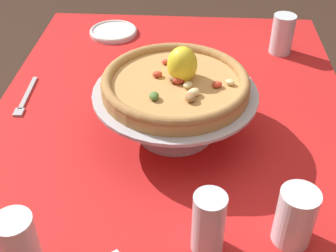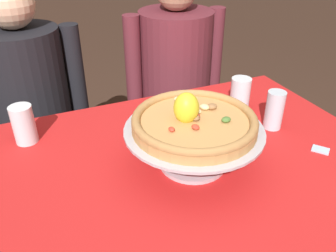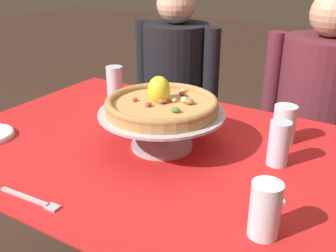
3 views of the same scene
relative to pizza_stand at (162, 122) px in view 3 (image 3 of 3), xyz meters
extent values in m
cylinder|color=brown|center=(-0.61, 0.38, -0.46)|extent=(0.06, 0.06, 0.69)
cube|color=brown|center=(-0.04, -0.01, -0.10)|extent=(1.25, 0.91, 0.02)
cube|color=red|center=(-0.04, -0.01, -0.09)|extent=(1.29, 0.95, 0.00)
cylinder|color=#B7B7C1|center=(0.00, 0.00, -0.08)|extent=(0.19, 0.19, 0.01)
cylinder|color=#B7B7C1|center=(0.00, 0.00, -0.02)|extent=(0.04, 0.04, 0.10)
cylinder|color=#B7B7C1|center=(0.00, 0.00, 0.03)|extent=(0.39, 0.39, 0.01)
cylinder|color=tan|center=(0.00, 0.00, 0.05)|extent=(0.34, 0.34, 0.03)
torus|color=#AF7D47|center=(0.00, 0.00, 0.07)|extent=(0.34, 0.34, 0.02)
ellipsoid|color=beige|center=(0.05, 0.04, 0.07)|extent=(0.04, 0.04, 0.02)
ellipsoid|color=#C63D28|center=(0.02, 0.09, 0.07)|extent=(0.02, 0.03, 0.01)
ellipsoid|color=beige|center=(-0.02, 0.01, 0.07)|extent=(0.04, 0.03, 0.02)
ellipsoid|color=#C63D28|center=(-0.08, -0.03, 0.07)|extent=(0.02, 0.02, 0.01)
ellipsoid|color=#996B42|center=(0.07, 0.04, 0.07)|extent=(0.03, 0.03, 0.02)
ellipsoid|color=#4C7533|center=(0.07, -0.04, 0.07)|extent=(0.03, 0.02, 0.01)
ellipsoid|color=#996B42|center=(0.00, 0.00, 0.07)|extent=(0.04, 0.04, 0.02)
ellipsoid|color=beige|center=(0.00, 0.12, 0.07)|extent=(0.03, 0.03, 0.01)
ellipsoid|color=#C63D28|center=(-0.02, -0.04, 0.07)|extent=(0.02, 0.03, 0.01)
ellipsoid|color=beige|center=(0.02, 0.03, 0.07)|extent=(0.03, 0.03, 0.01)
ellipsoid|color=#C63D28|center=(0.01, 0.01, 0.07)|extent=(0.03, 0.04, 0.02)
ellipsoid|color=yellow|center=(-0.02, 0.01, 0.10)|extent=(0.08, 0.08, 0.09)
cylinder|color=silver|center=(0.34, 0.08, -0.02)|extent=(0.06, 0.06, 0.13)
cylinder|color=silver|center=(0.34, 0.08, -0.03)|extent=(0.05, 0.05, 0.10)
cylinder|color=white|center=(0.41, -0.24, -0.02)|extent=(0.07, 0.07, 0.13)
cylinder|color=silver|center=(0.41, -0.24, -0.04)|extent=(0.06, 0.06, 0.09)
cylinder|color=silver|center=(-0.43, 0.31, -0.02)|extent=(0.07, 0.07, 0.12)
cylinder|color=silver|center=(-0.43, 0.31, -0.05)|extent=(0.06, 0.06, 0.06)
cylinder|color=white|center=(0.31, 0.24, -0.02)|extent=(0.07, 0.07, 0.12)
cylinder|color=silver|center=(0.31, 0.24, -0.04)|extent=(0.06, 0.06, 0.09)
cube|color=#B7B7C1|center=(-0.14, -0.42, -0.08)|extent=(0.16, 0.02, 0.01)
cube|color=#B7B7C1|center=(-0.05, -0.41, -0.08)|extent=(0.03, 0.03, 0.01)
cube|color=silver|center=(0.39, -0.10, -0.08)|extent=(0.06, 0.06, 0.00)
cube|color=black|center=(-0.40, 0.78, -0.58)|extent=(0.29, 0.33, 0.46)
cylinder|color=black|center=(-0.40, 0.78, -0.09)|extent=(0.35, 0.35, 0.50)
sphere|color=beige|center=(-0.40, 0.78, 0.25)|extent=(0.19, 0.19, 0.19)
cylinder|color=black|center=(-0.61, 0.79, -0.06)|extent=(0.08, 0.08, 0.42)
cylinder|color=black|center=(-0.20, 0.77, -0.06)|extent=(0.08, 0.08, 0.42)
cube|color=gray|center=(0.32, 0.82, -0.59)|extent=(0.29, 0.33, 0.43)
cylinder|color=maroon|center=(0.32, 0.82, -0.11)|extent=(0.38, 0.38, 0.53)
sphere|color=tan|center=(0.32, 0.82, 0.25)|extent=(0.19, 0.19, 0.19)
cylinder|color=maroon|center=(0.09, 0.83, -0.07)|extent=(0.08, 0.08, 0.45)
camera|label=1|loc=(0.87, 0.04, 0.61)|focal=47.64mm
camera|label=2|loc=(-0.39, -0.72, 0.53)|focal=37.09mm
camera|label=3|loc=(0.59, -0.93, 0.47)|focal=41.86mm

